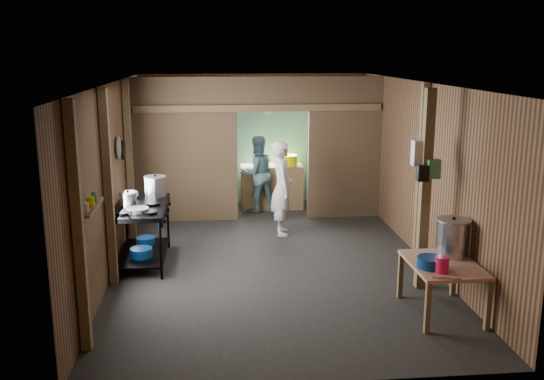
{
  "coord_description": "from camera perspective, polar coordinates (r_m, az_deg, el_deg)",
  "views": [
    {
      "loc": [
        -0.81,
        -8.49,
        3.05
      ],
      "look_at": [
        0.0,
        -0.2,
        1.1
      ],
      "focal_mm": 39.55,
      "sensor_mm": 36.0,
      "label": 1
    }
  ],
  "objects": [
    {
      "name": "jar_white",
      "position": [
        6.48,
        -17.33,
        -1.58
      ],
      "size": [
        0.07,
        0.07,
        0.1
      ],
      "primitive_type": "cylinder",
      "color": "silver",
      "rests_on": "wall_shelf"
    },
    {
      "name": "stove_pot_large",
      "position": [
        9.24,
        -11.03,
        0.27
      ],
      "size": [
        0.34,
        0.34,
        0.34
      ],
      "primitive_type": null,
      "rotation": [
        0.0,
        0.0,
        0.02
      ],
      "color": "#B3B4BF",
      "rests_on": "gas_range"
    },
    {
      "name": "partition_right",
      "position": [
        11.09,
        6.92,
        4.0
      ],
      "size": [
        1.35,
        0.1,
        2.6
      ],
      "primitive_type": "cube",
      "color": "brown",
      "rests_on": "floor"
    },
    {
      "name": "stove_saucepan",
      "position": [
        9.26,
        -13.12,
        -0.42
      ],
      "size": [
        0.18,
        0.18,
        0.1
      ],
      "primitive_type": "cylinder",
      "rotation": [
        0.0,
        0.0,
        -0.07
      ],
      "color": "#B3B4BF",
      "rests_on": "gas_range"
    },
    {
      "name": "wall_clock",
      "position": [
        12.0,
        -0.49,
        7.67
      ],
      "size": [
        0.2,
        0.03,
        0.2
      ],
      "primitive_type": "cylinder",
      "rotation": [
        1.57,
        0.0,
        0.0
      ],
      "color": "silver",
      "rests_on": "wall_back"
    },
    {
      "name": "partition_header",
      "position": [
        10.77,
        0.08,
        9.18
      ],
      "size": [
        1.3,
        0.1,
        0.6
      ],
      "primitive_type": "cube",
      "color": "brown",
      "rests_on": "wall_back"
    },
    {
      "name": "back_counter",
      "position": [
        11.79,
        -0.04,
        0.31
      ],
      "size": [
        1.2,
        0.5,
        0.85
      ],
      "primitive_type": "cube",
      "color": "olive",
      "rests_on": "floor"
    },
    {
      "name": "post_left_a",
      "position": [
        6.3,
        -17.94,
        -3.62
      ],
      "size": [
        0.1,
        0.12,
        2.6
      ],
      "primitive_type": "cube",
      "color": "olive",
      "rests_on": "floor"
    },
    {
      "name": "gas_range",
      "position": [
        8.93,
        -12.24,
        -4.15
      ],
      "size": [
        0.76,
        1.49,
        0.88
      ],
      "primitive_type": null,
      "color": "black",
      "rests_on": "floor"
    },
    {
      "name": "post_right",
      "position": [
        8.99,
        13.97,
        1.55
      ],
      "size": [
        0.1,
        0.12,
        2.6
      ],
      "primitive_type": "cube",
      "color": "olive",
      "rests_on": "floor"
    },
    {
      "name": "jar_yellow",
      "position": [
        6.72,
        -16.91,
        -1.04
      ],
      "size": [
        0.08,
        0.08,
        0.1
      ],
      "primitive_type": "cylinder",
      "color": "#E6E700",
      "rests_on": "wall_shelf"
    },
    {
      "name": "wall_front",
      "position": [
        5.35,
        3.45,
        -5.93
      ],
      "size": [
        4.5,
        0.0,
        2.6
      ],
      "primitive_type": "cube",
      "color": "brown",
      "rests_on": "ground"
    },
    {
      "name": "floor",
      "position": [
        9.06,
        -0.12,
        -6.5
      ],
      "size": [
        4.5,
        7.0,
        0.0
      ],
      "primitive_type": "cube",
      "color": "black",
      "rests_on": "ground"
    },
    {
      "name": "pink_bucket",
      "position": [
        7.0,
        15.88,
        -6.85
      ],
      "size": [
        0.18,
        0.18,
        0.18
      ],
      "primitive_type": "cylinder",
      "rotation": [
        0.0,
        0.0,
        -0.23
      ],
      "color": "#D5144B",
      "rests_on": "prep_table"
    },
    {
      "name": "bag_white",
      "position": [
        7.83,
        14.0,
        3.45
      ],
      "size": [
        0.22,
        0.15,
        0.32
      ],
      "primitive_type": "cube",
      "color": "silver",
      "rests_on": "post_free"
    },
    {
      "name": "worker_back",
      "position": [
        11.48,
        -1.43,
        1.58
      ],
      "size": [
        0.88,
        0.79,
        1.49
      ],
      "primitive_type": "imported",
      "rotation": [
        0.0,
        0.0,
        3.51
      ],
      "color": "slate",
      "rests_on": "floor"
    },
    {
      "name": "prep_table",
      "position": [
        7.43,
        15.86,
        -8.96
      ],
      "size": [
        0.77,
        1.06,
        0.63
      ],
      "primitive_type": null,
      "color": "tan",
      "rests_on": "floor"
    },
    {
      "name": "yellow_tub",
      "position": [
        11.72,
        1.53,
        2.85
      ],
      "size": [
        0.37,
        0.37,
        0.2
      ],
      "primitive_type": "cylinder",
      "color": "#E6E700",
      "rests_on": "back_counter"
    },
    {
      "name": "jar_green",
      "position": [
        6.93,
        -16.57,
        -0.6
      ],
      "size": [
        0.06,
        0.06,
        0.1
      ],
      "primitive_type": "cylinder",
      "color": "#418F58",
      "rests_on": "wall_shelf"
    },
    {
      "name": "pan_lid_small",
      "position": [
        9.52,
        -13.99,
        3.71
      ],
      "size": [
        0.03,
        0.3,
        0.3
      ],
      "primitive_type": "cylinder",
      "rotation": [
        0.0,
        1.57,
        0.0
      ],
      "color": "black",
      "rests_on": "wall_left"
    },
    {
      "name": "ceiling",
      "position": [
        8.54,
        -0.13,
        10.15
      ],
      "size": [
        4.5,
        7.0,
        0.0
      ],
      "primitive_type": "cube",
      "color": "#474747",
      "rests_on": "ground"
    },
    {
      "name": "cross_beam",
      "position": [
        10.72,
        -1.23,
        7.81
      ],
      "size": [
        4.4,
        0.12,
        0.12
      ],
      "primitive_type": "cube",
      "color": "olive",
      "rests_on": "wall_left"
    },
    {
      "name": "stove_pot_med",
      "position": [
        8.78,
        -13.53,
        -0.91
      ],
      "size": [
        0.31,
        0.31,
        0.22
      ],
      "primitive_type": null,
      "rotation": [
        0.0,
        0.0,
        0.22
      ],
      "color": "#B3B4BF",
      "rests_on": "gas_range"
    },
    {
      "name": "knife",
      "position": [
        6.84,
        16.29,
        -8.08
      ],
      "size": [
        0.3,
        0.11,
        0.01
      ],
      "primitive_type": "cube",
      "rotation": [
        0.0,
        0.0,
        -0.24
      ],
      "color": "#B3B4BF",
      "rests_on": "prep_table"
    },
    {
      "name": "frying_pan",
      "position": [
        8.46,
        -12.66,
        -1.85
      ],
      "size": [
        0.47,
        0.6,
        0.07
      ],
      "primitive_type": null,
      "rotation": [
        0.0,
        0.0,
        0.34
      ],
      "color": "gray",
      "rests_on": "gas_range"
    },
    {
      "name": "pan_lid_big",
      "position": [
        9.11,
        -14.38,
        3.92
      ],
      "size": [
        0.03,
        0.34,
        0.34
      ],
      "primitive_type": "cylinder",
      "rotation": [
        0.0,
        1.57,
        0.0
      ],
      "color": "gray",
      "rests_on": "wall_left"
    },
    {
      "name": "wash_basin",
      "position": [
        7.13,
        14.92,
        -6.66
      ],
      "size": [
        0.35,
        0.35,
        0.12
      ],
      "primitive_type": "cylinder",
      "rotation": [
        0.0,
        0.0,
        0.09
      ],
      "color": "navy",
      "rests_on": "prep_table"
    },
    {
      "name": "partition_left",
      "position": [
        10.85,
        -8.24,
        3.75
      ],
      "size": [
        1.85,
        0.1,
        2.6
      ],
      "primitive_type": "cube",
      "color": "brown",
      "rests_on": "floor"
    },
    {
      "name": "wall_left",
      "position": [
        8.79,
        -14.89,
        1.24
      ],
      "size": [
        0.0,
        7.0,
        2.6
      ],
      "primitive_type": "cube",
      "color": "brown",
      "rests_on": "ground"
    },
    {
      "name": "stock_pot",
      "position": [
        7.55,
        16.82,
        -4.41
      ],
      "size": [
        0.41,
        0.41,
        0.47
      ],
      "primitive_type": null,
      "rotation": [
        0.0,
        0.0,
        0.01
      ],
      "color": "#B3B4BF",
      "rests_on": "prep_table"
    },
    {
      "name": "wall_back",
      "position": [
        12.15,
        -1.7,
        4.88
      ],
      "size": [
        4.5,
        0.0,
        2.6
      ],
      "primitive_type": "cube",
      "color": "brown",
      "rests_on": "ground"
    },
    {
      "name": "blue_tub_front",
      "position": [
        8.78,
        -12.34,
        -5.84
      ],
      "size": [
        0.32,
        0.32,
        0.13
      ],
      "primitive_type": "cylinder",
      "color": "navy",
      "rests_on": "gas_range"
    },
    {
      "name": "post_left_c",
      "position": [
        9.94,
        -13.42,
        2.67
      ],
      "size": [
        0.1,
        0.12,
        2.6
      ],
      "primitive_type": "cube",
      "color": "olive",
      "rests_on": "floor"
    },
    {
      "name": "turquoise_panel",
      "position": [
        12.1,
        -1.68,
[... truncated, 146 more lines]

